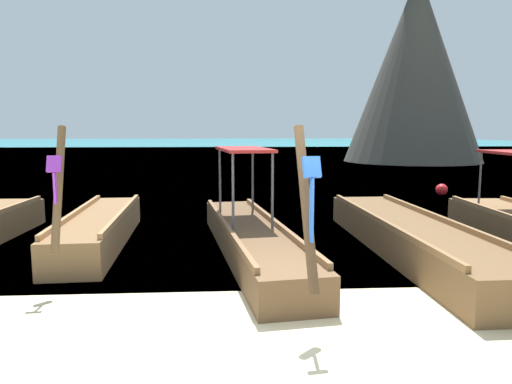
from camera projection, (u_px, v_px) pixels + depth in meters
name	position (u px, v px, depth m)	size (l,w,h in m)	color
ground	(272.00, 323.00, 5.86)	(120.00, 120.00, 0.00)	beige
sea_water	(231.00, 147.00, 66.41)	(120.00, 120.00, 0.00)	teal
longtail_boat_violet_ribbon	(99.00, 229.00, 9.81)	(1.34, 5.68, 2.46)	brown
longtail_boat_blue_ribbon	(251.00, 237.00, 9.03)	(1.95, 7.09, 2.45)	brown
longtail_boat_red_ribbon	(412.00, 238.00, 9.07)	(1.46, 7.43, 2.86)	brown
karst_rock	(417.00, 71.00, 34.85)	(10.15, 10.04, 14.34)	#47443D
mooring_buoy_near	(442.00, 190.00, 17.17)	(0.43, 0.43, 0.43)	red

